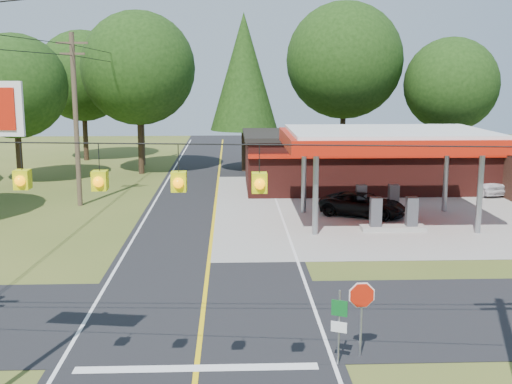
{
  "coord_description": "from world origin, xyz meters",
  "views": [
    {
      "loc": [
        0.96,
        -19.54,
        7.79
      ],
      "look_at": [
        2.0,
        7.0,
        2.8
      ],
      "focal_mm": 45.0,
      "sensor_mm": 36.0,
      "label": 1
    }
  ],
  "objects_px": {
    "gas_canopy": "(387,141)",
    "sedan_car": "(478,182)",
    "suv_car": "(363,205)",
    "octagonal_stop_sign": "(362,302)"
  },
  "relations": [
    {
      "from": "gas_canopy",
      "to": "sedan_car",
      "type": "distance_m",
      "value": 11.85
    },
    {
      "from": "gas_canopy",
      "to": "suv_car",
      "type": "xyz_separation_m",
      "value": [
        -0.85,
        1.5,
        -3.62
      ]
    },
    {
      "from": "gas_canopy",
      "to": "suv_car",
      "type": "distance_m",
      "value": 4.01
    },
    {
      "from": "suv_car",
      "to": "sedan_car",
      "type": "bearing_deg",
      "value": -27.17
    },
    {
      "from": "octagonal_stop_sign",
      "to": "sedan_car",
      "type": "bearing_deg",
      "value": 62.5
    },
    {
      "from": "gas_canopy",
      "to": "octagonal_stop_sign",
      "type": "relative_size",
      "value": 4.87
    },
    {
      "from": "gas_canopy",
      "to": "octagonal_stop_sign",
      "type": "bearing_deg",
      "value": -105.7
    },
    {
      "from": "sedan_car",
      "to": "octagonal_stop_sign",
      "type": "distance_m",
      "value": 27.09
    },
    {
      "from": "suv_car",
      "to": "octagonal_stop_sign",
      "type": "xyz_separation_m",
      "value": [
        -3.65,
        -17.51,
        0.96
      ]
    },
    {
      "from": "suv_car",
      "to": "octagonal_stop_sign",
      "type": "relative_size",
      "value": 2.15
    }
  ]
}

